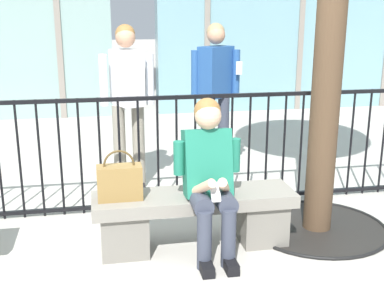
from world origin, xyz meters
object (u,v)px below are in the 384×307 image
Objects in this scene: bystander_further_back at (215,88)px; seated_person_with_phone at (210,174)px; handbag_on_bench at (120,182)px; bystander_at_railing at (127,95)px; stone_bench at (194,215)px.

seated_person_with_phone is at bearing -104.52° from bystander_further_back.
bystander_further_back is (0.51, 1.95, 0.35)m from seated_person_with_phone.
handbag_on_bench is 0.23× the size of bystander_at_railing.
seated_person_with_phone is 0.68m from handbag_on_bench.
bystander_at_railing is 1.00× the size of bystander_further_back.
seated_person_with_phone is (0.09, -0.13, 0.38)m from stone_bench.
seated_person_with_phone is 0.71× the size of bystander_further_back.
seated_person_with_phone is at bearing -10.02° from handbag_on_bench.
stone_bench is at bearing 0.99° from handbag_on_bench.
bystander_further_back is at bearing 75.48° from seated_person_with_phone.
bystander_at_railing reaches higher than stone_bench.
stone_bench is at bearing -75.00° from bystander_at_railing.
handbag_on_bench is at bearing -179.01° from stone_bench.
bystander_at_railing and bystander_further_back have the same top height.
stone_bench is 4.12× the size of handbag_on_bench.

